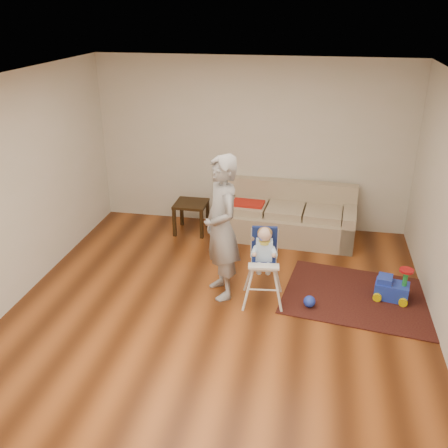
% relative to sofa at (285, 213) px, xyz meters
% --- Properties ---
extents(ground, '(5.50, 5.50, 0.00)m').
position_rel_sofa_xyz_m(ground, '(-0.61, -2.30, -0.41)').
color(ground, '#47210D').
rests_on(ground, ground).
extents(room_envelope, '(5.04, 5.52, 2.72)m').
position_rel_sofa_xyz_m(room_envelope, '(-0.61, -1.77, 1.46)').
color(room_envelope, beige).
rests_on(room_envelope, ground).
extents(sofa, '(2.19, 1.02, 0.83)m').
position_rel_sofa_xyz_m(sofa, '(0.00, 0.00, 0.00)').
color(sofa, tan).
rests_on(sofa, ground).
extents(side_table, '(0.50, 0.50, 0.50)m').
position_rel_sofa_xyz_m(side_table, '(-1.49, -0.08, -0.16)').
color(side_table, black).
rests_on(side_table, ground).
extents(area_rug, '(2.03, 1.63, 0.01)m').
position_rel_sofa_xyz_m(area_rug, '(1.08, -1.61, -0.41)').
color(area_rug, black).
rests_on(area_rug, ground).
extents(ride_on_toy, '(0.45, 0.36, 0.44)m').
position_rel_sofa_xyz_m(ride_on_toy, '(1.46, -1.58, -0.18)').
color(ride_on_toy, blue).
rests_on(ride_on_toy, area_rug).
extents(toy_ball, '(0.15, 0.15, 0.15)m').
position_rel_sofa_xyz_m(toy_ball, '(0.46, -1.97, -0.33)').
color(toy_ball, blue).
rests_on(toy_ball, area_rug).
extents(high_chair, '(0.51, 0.51, 1.01)m').
position_rel_sofa_xyz_m(high_chair, '(-0.12, -1.92, 0.07)').
color(high_chair, silver).
rests_on(high_chair, ground).
extents(adult, '(0.71, 0.80, 1.83)m').
position_rel_sofa_xyz_m(adult, '(-0.66, -1.83, 0.50)').
color(adult, gray).
rests_on(adult, ground).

